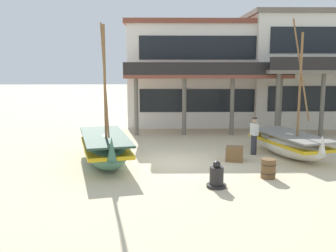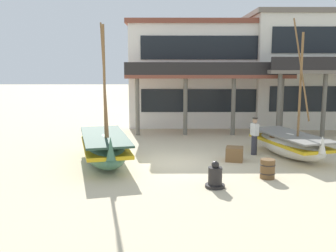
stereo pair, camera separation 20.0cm
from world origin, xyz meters
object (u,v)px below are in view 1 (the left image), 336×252
harbor_building_annex (312,69)px  fishing_boat_centre_large (289,144)px  fisherman_by_hull (254,136)px  cargo_crate (234,154)px  fishing_boat_near_left (105,148)px  harbor_building_main (199,73)px  capstan_winch (217,177)px  wooden_barrel (268,169)px

harbor_building_annex → fishing_boat_centre_large: bearing=-115.4°
fishing_boat_centre_large → fisherman_by_hull: (-1.48, 0.39, 0.26)m
fisherman_by_hull → cargo_crate: bearing=-133.8°
fishing_boat_near_left → fishing_boat_centre_large: 8.03m
harbor_building_annex → cargo_crate: bearing=-124.6°
fisherman_by_hull → harbor_building_main: bearing=98.2°
capstan_winch → harbor_building_annex: (8.32, 13.78, 3.32)m
fishing_boat_near_left → fisherman_by_hull: bearing=13.7°
fishing_boat_centre_large → harbor_building_annex: harbor_building_annex is taller
harbor_building_main → harbor_building_annex: bearing=-9.6°
fishing_boat_near_left → cargo_crate: 5.42m
fishing_boat_centre_large → fishing_boat_near_left: bearing=-171.5°
fishing_boat_near_left → wooden_barrel: (6.13, -2.09, -0.31)m
fisherman_by_hull → harbor_building_main: size_ratio=0.17×
harbor_building_main → wooden_barrel: bearing=-85.3°
wooden_barrel → harbor_building_main: 14.41m
fisherman_by_hull → wooden_barrel: (-0.34, -3.66, -0.48)m
harbor_building_annex → capstan_winch: bearing=-121.1°
cargo_crate → fishing_boat_near_left: bearing=-175.2°
cargo_crate → harbor_building_annex: size_ratio=0.08×
fishing_boat_centre_large → capstan_winch: (-3.82, -4.29, -0.23)m
fisherman_by_hull → fishing_boat_near_left: bearing=-166.3°
wooden_barrel → harbor_building_main: (-1.16, 14.03, 3.04)m
fishing_boat_centre_large → harbor_building_main: harbor_building_main is taller
fishing_boat_near_left → fisherman_by_hull: 6.65m
cargo_crate → harbor_building_annex: bearing=55.4°
fishing_boat_near_left → fisherman_by_hull: (6.46, 1.57, 0.17)m
harbor_building_main → harbor_building_annex: harbor_building_annex is taller
harbor_building_annex → wooden_barrel: bearing=-116.3°
fisherman_by_hull → capstan_winch: 5.25m
fishing_boat_centre_large → harbor_building_annex: bearing=64.6°
fishing_boat_near_left → fisherman_by_hull: size_ratio=3.36×
cargo_crate → harbor_building_main: (-0.42, 11.49, 3.10)m
fisherman_by_hull → harbor_building_main: 10.79m
fishing_boat_near_left → wooden_barrel: 6.48m
fishing_boat_near_left → harbor_building_main: 13.22m
fishing_boat_centre_large → wooden_barrel: size_ratio=8.51×
fishing_boat_near_left → capstan_winch: 5.17m
fishing_boat_near_left → fishing_boat_centre_large: (7.94, 1.18, -0.09)m
cargo_crate → harbor_building_annex: 12.87m
wooden_barrel → fishing_boat_centre_large: bearing=61.0°
fisherman_by_hull → fishing_boat_centre_large: bearing=-14.8°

